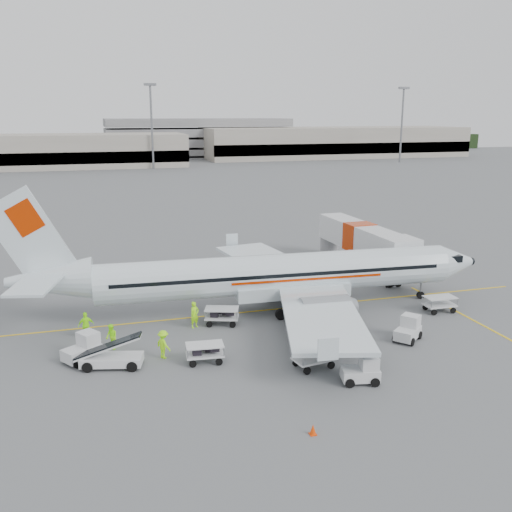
{
  "coord_description": "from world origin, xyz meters",
  "views": [
    {
      "loc": [
        -12.1,
        -39.28,
        14.57
      ],
      "look_at": [
        0.0,
        2.0,
        3.8
      ],
      "focal_mm": 40.0,
      "sensor_mm": 36.0,
      "label": 1
    }
  ],
  "objects_px": {
    "belt_loader": "(111,347)",
    "tug_fore": "(408,329)",
    "jet_bridge": "(359,247)",
    "tug_aft": "(82,348)",
    "aircraft": "(278,248)",
    "tug_mid": "(360,369)"
  },
  "relations": [
    {
      "from": "aircraft",
      "to": "jet_bridge",
      "type": "bearing_deg",
      "value": 41.99
    },
    {
      "from": "tug_mid",
      "to": "aircraft",
      "type": "bearing_deg",
      "value": 104.79
    },
    {
      "from": "jet_bridge",
      "to": "tug_aft",
      "type": "distance_m",
      "value": 29.31
    },
    {
      "from": "aircraft",
      "to": "belt_loader",
      "type": "distance_m",
      "value": 14.77
    },
    {
      "from": "belt_loader",
      "to": "tug_fore",
      "type": "bearing_deg",
      "value": 10.26
    },
    {
      "from": "tug_fore",
      "to": "tug_mid",
      "type": "height_order",
      "value": "tug_fore"
    },
    {
      "from": "belt_loader",
      "to": "tug_fore",
      "type": "xyz_separation_m",
      "value": [
        18.91,
        -1.31,
        -0.47
      ]
    },
    {
      "from": "aircraft",
      "to": "jet_bridge",
      "type": "distance_m",
      "value": 14.57
    },
    {
      "from": "tug_mid",
      "to": "tug_aft",
      "type": "height_order",
      "value": "tug_aft"
    },
    {
      "from": "aircraft",
      "to": "jet_bridge",
      "type": "relative_size",
      "value": 2.08
    },
    {
      "from": "jet_bridge",
      "to": "tug_fore",
      "type": "xyz_separation_m",
      "value": [
        -4.86,
        -17.1,
        -1.43
      ]
    },
    {
      "from": "jet_bridge",
      "to": "tug_fore",
      "type": "height_order",
      "value": "jet_bridge"
    },
    {
      "from": "jet_bridge",
      "to": "belt_loader",
      "type": "distance_m",
      "value": 28.55
    },
    {
      "from": "aircraft",
      "to": "tug_fore",
      "type": "xyz_separation_m",
      "value": [
        6.32,
        -8.15,
        -4.07
      ]
    },
    {
      "from": "jet_bridge",
      "to": "tug_mid",
      "type": "bearing_deg",
      "value": -118.43
    },
    {
      "from": "jet_bridge",
      "to": "tug_mid",
      "type": "height_order",
      "value": "jet_bridge"
    },
    {
      "from": "aircraft",
      "to": "tug_aft",
      "type": "relative_size",
      "value": 15.99
    },
    {
      "from": "belt_loader",
      "to": "jet_bridge",
      "type": "bearing_deg",
      "value": 47.82
    },
    {
      "from": "tug_fore",
      "to": "tug_aft",
      "type": "xyz_separation_m",
      "value": [
        -20.61,
        2.67,
        0.04
      ]
    },
    {
      "from": "belt_loader",
      "to": "tug_aft",
      "type": "height_order",
      "value": "belt_loader"
    },
    {
      "from": "belt_loader",
      "to": "tug_mid",
      "type": "height_order",
      "value": "belt_loader"
    },
    {
      "from": "aircraft",
      "to": "tug_aft",
      "type": "height_order",
      "value": "aircraft"
    }
  ]
}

